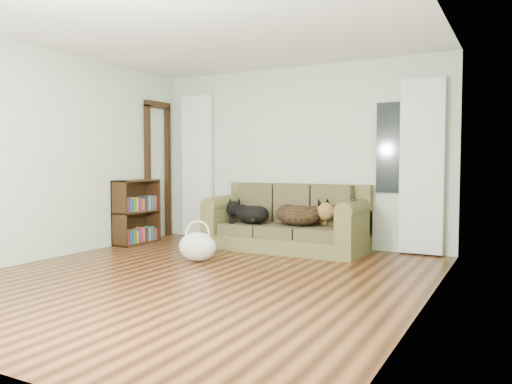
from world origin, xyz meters
The scene contains 15 objects.
floor centered at (0.00, 0.00, 0.00)m, with size 5.00×5.00×0.00m, color black.
ceiling centered at (0.00, 0.00, 2.60)m, with size 5.00×5.00×0.00m, color white.
wall_back centered at (0.00, 2.50, 1.30)m, with size 4.50×0.04×2.60m, color beige.
wall_left centered at (-2.25, 0.00, 1.30)m, with size 0.04×5.00×2.60m, color beige.
wall_right centered at (2.25, 0.00, 1.30)m, with size 0.04×5.00×2.60m, color beige.
curtain_left centered at (-1.70, 2.42, 1.15)m, with size 0.55×0.08×2.25m, color white.
curtain_right centered at (1.80, 2.42, 1.15)m, with size 0.55×0.08×2.25m, color white.
window_pane centered at (1.45, 2.47, 1.40)m, with size 0.50×0.03×1.20m, color black.
door_casing centered at (-2.20, 2.05, 1.05)m, with size 0.07×0.60×2.10m, color #321E0D.
sofa centered at (0.07, 1.97, 0.45)m, with size 2.17×0.94×0.89m, color brown.
dog_black_lab centered at (-0.43, 1.87, 0.48)m, with size 0.62×0.43×0.26m, color black.
dog_shepherd centered at (0.32, 1.96, 0.49)m, with size 0.69×0.49×0.30m, color black.
tv_remote centered at (1.07, 1.85, 0.73)m, with size 0.05×0.19×0.02m, color black.
tote_bag centered at (-0.52, 0.72, 0.16)m, with size 0.49×0.38×0.35m, color beige.
bookshelf centered at (-2.09, 1.41, 0.50)m, with size 0.28×0.76×0.95m, color #321E0D.
Camera 1 is at (2.95, -4.24, 1.18)m, focal length 35.00 mm.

